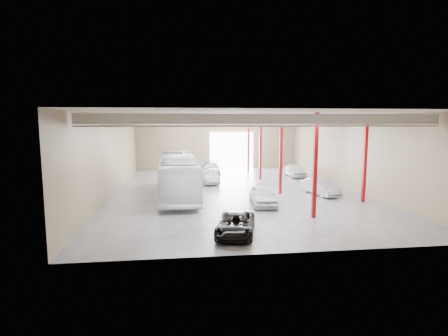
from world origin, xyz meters
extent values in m
cube|color=#47474C|center=(0.00, 0.00, 0.00)|extent=(22.00, 32.00, 0.01)
cube|color=silver|center=(0.00, 0.00, 7.00)|extent=(22.00, 32.00, 0.12)
cube|color=brown|center=(0.00, 16.00, 3.50)|extent=(22.00, 0.12, 7.00)
cube|color=brown|center=(0.00, -16.00, 3.50)|extent=(22.00, 0.12, 7.00)
cube|color=brown|center=(-11.00, 0.00, 3.50)|extent=(0.12, 32.00, 7.00)
cube|color=brown|center=(11.00, 0.00, 3.50)|extent=(0.12, 32.00, 7.00)
cube|color=white|center=(2.00, 15.85, 2.50)|extent=(6.00, 0.20, 5.00)
cube|color=maroon|center=(3.80, -10.00, 3.50)|extent=(0.25, 0.25, 7.00)
cube|color=maroon|center=(3.80, -2.00, 3.50)|extent=(0.25, 0.25, 7.00)
cube|color=maroon|center=(3.80, 6.00, 3.50)|extent=(0.25, 0.25, 7.00)
cube|color=maroon|center=(3.80, 13.00, 3.50)|extent=(0.25, 0.25, 7.00)
cube|color=maroon|center=(9.50, -6.00, 3.50)|extent=(0.25, 0.25, 7.00)
cube|color=maroon|center=(9.50, 4.00, 3.50)|extent=(0.25, 0.25, 7.00)
cube|color=#B5B5B0|center=(0.00, -12.00, 6.55)|extent=(21.60, 0.15, 0.60)
cube|color=#B5B5B0|center=(0.00, -12.00, 6.15)|extent=(21.60, 0.10, 0.10)
cube|color=#B5B5B0|center=(0.00, -6.00, 6.55)|extent=(21.60, 0.15, 0.60)
cube|color=#B5B5B0|center=(0.00, -6.00, 6.15)|extent=(21.60, 0.10, 0.10)
cube|color=#B5B5B0|center=(0.00, 0.00, 6.55)|extent=(21.60, 0.15, 0.60)
cube|color=#B5B5B0|center=(0.00, 0.00, 6.15)|extent=(21.60, 0.10, 0.10)
cube|color=#B5B5B0|center=(0.00, 6.00, 6.55)|extent=(21.60, 0.15, 0.60)
cube|color=#B5B5B0|center=(0.00, 6.00, 6.15)|extent=(21.60, 0.10, 0.10)
cube|color=#B5B5B0|center=(0.00, 12.00, 6.55)|extent=(21.60, 0.15, 0.60)
cube|color=#B5B5B0|center=(0.00, 12.00, 6.15)|extent=(21.60, 0.10, 0.10)
imported|color=white|center=(-5.30, -1.79, 1.83)|extent=(3.57, 13.22, 3.65)
imported|color=black|center=(-1.96, -13.00, 0.61)|extent=(3.05, 4.77, 1.23)
imported|color=white|center=(1.27, -6.00, 0.78)|extent=(2.22, 4.69, 1.55)
imported|color=#A2A3A7|center=(-2.00, 4.24, 0.73)|extent=(1.75, 4.48, 1.45)
imported|color=slate|center=(-1.46, 9.44, 0.81)|extent=(2.80, 5.77, 1.62)
imported|color=silver|center=(7.24, -2.86, 0.70)|extent=(2.30, 4.47, 1.40)
imported|color=silver|center=(8.30, 7.53, 0.73)|extent=(1.73, 4.29, 1.46)
camera|label=1|loc=(-4.96, -31.91, 6.36)|focal=28.00mm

